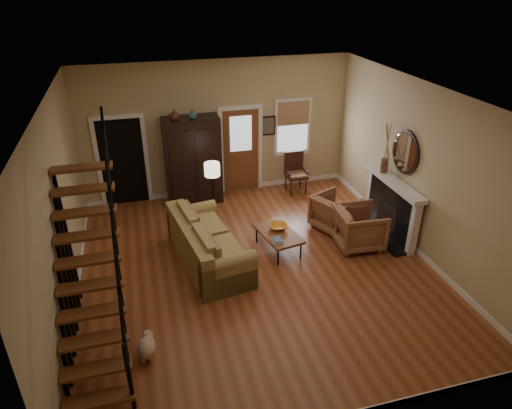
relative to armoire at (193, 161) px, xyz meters
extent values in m
plane|color=brown|center=(0.70, -3.15, -1.05)|extent=(7.00, 7.00, 0.00)
plane|color=white|center=(0.70, -3.15, 2.25)|extent=(7.00, 7.00, 0.00)
cube|color=tan|center=(0.70, 0.35, 0.60)|extent=(6.50, 0.04, 3.30)
cube|color=tan|center=(-2.55, -3.15, 0.60)|extent=(0.04, 7.00, 3.30)
cube|color=tan|center=(3.95, -3.15, 0.60)|extent=(0.04, 7.00, 3.30)
cube|color=black|center=(-1.60, 0.50, 0.00)|extent=(1.00, 0.36, 2.10)
cube|color=brown|center=(1.25, 0.33, 0.00)|extent=(0.90, 0.06, 2.10)
cube|color=silver|center=(2.60, 0.32, 0.50)|extent=(0.96, 0.06, 1.46)
cube|color=black|center=(3.83, -2.65, -0.48)|extent=(0.24, 1.60, 1.15)
cube|color=white|center=(3.77, -2.65, 0.15)|extent=(0.30, 1.95, 0.10)
cylinder|color=silver|center=(3.90, -2.65, 0.80)|extent=(0.05, 0.90, 0.90)
imported|color=#4C2619|center=(-0.35, -0.10, 1.17)|extent=(0.24, 0.24, 0.25)
imported|color=#334C60|center=(0.05, -0.10, 1.16)|extent=(0.20, 0.20, 0.21)
imported|color=orange|center=(1.33, -2.52, -0.59)|extent=(0.37, 0.37, 0.09)
imported|color=brown|center=(2.92, -2.93, -0.63)|extent=(0.99, 0.96, 0.84)
imported|color=brown|center=(2.76, -2.14, -0.66)|extent=(1.12, 1.11, 0.78)
camera|label=1|loc=(-1.21, -10.09, 4.06)|focal=32.00mm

